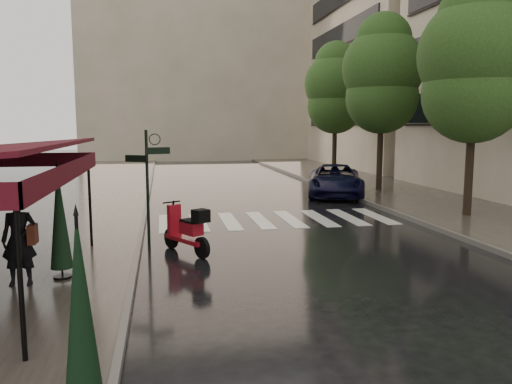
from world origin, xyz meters
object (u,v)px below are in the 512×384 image
object	(u,v)px
pedestrian_with_umbrella	(17,200)
parasol_front	(81,312)
scooter	(187,231)
parasol_back	(59,217)
parked_car	(335,180)

from	to	relation	value
pedestrian_with_umbrella	parasol_front	size ratio (longest dim) A/B	1.11
pedestrian_with_umbrella	parasol_front	world-z (taller)	pedestrian_with_umbrella
parasol_front	scooter	bearing A→B (deg)	78.96
parasol_back	scooter	bearing A→B (deg)	36.68
parked_car	parasol_back	size ratio (longest dim) A/B	2.20
pedestrian_with_umbrella	parked_car	size ratio (longest dim) A/B	0.49
scooter	parasol_back	world-z (taller)	parasol_back
pedestrian_with_umbrella	scooter	size ratio (longest dim) A/B	1.49
parked_car	scooter	bearing A→B (deg)	-110.02
pedestrian_with_umbrella	parked_car	xyz separation A→B (m)	(10.56, 11.59, -1.08)
parked_car	parasol_front	size ratio (longest dim) A/B	2.28
parked_car	parasol_front	distance (m)	18.76
parasol_front	parasol_back	distance (m)	5.48
parasol_front	parked_car	bearing A→B (deg)	62.53
parked_car	parasol_back	bearing A→B (deg)	-113.39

